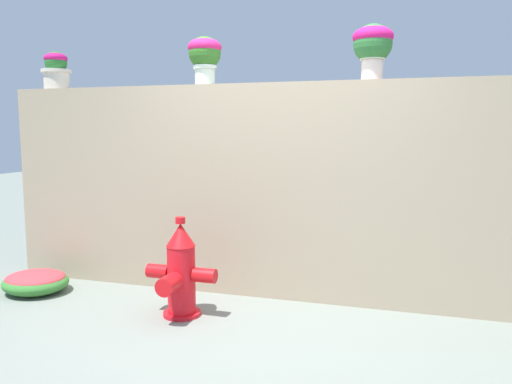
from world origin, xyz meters
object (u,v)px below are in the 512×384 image
Objects in this scene: potted_plant_1 at (205,55)px; potted_plant_0 at (56,69)px; fire_hydrant at (180,273)px; flower_bush_left at (35,281)px; potted_plant_2 at (373,45)px.

potted_plant_0 is at bearing -179.65° from potted_plant_1.
potted_plant_0 is 0.47× the size of fire_hydrant.
potted_plant_0 is 2.51m from fire_hydrant.
fire_hydrant is at bearing -5.56° from flower_bush_left.
fire_hydrant is (-1.36, -0.84, -1.80)m from potted_plant_2.
potted_plant_2 is at bearing 1.18° from potted_plant_0.
fire_hydrant reaches higher than flower_bush_left.
potted_plant_0 is 0.86× the size of potted_plant_1.
potted_plant_0 is 0.63× the size of flower_bush_left.
potted_plant_1 reaches higher than fire_hydrant.
flower_bush_left is at bearing 174.44° from fire_hydrant.
fire_hydrant is 1.33× the size of flower_bush_left.
flower_bush_left is (0.17, -0.63, -1.95)m from potted_plant_0.
potted_plant_2 is 0.59× the size of fire_hydrant.
potted_plant_2 is 3.59m from flower_bush_left.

